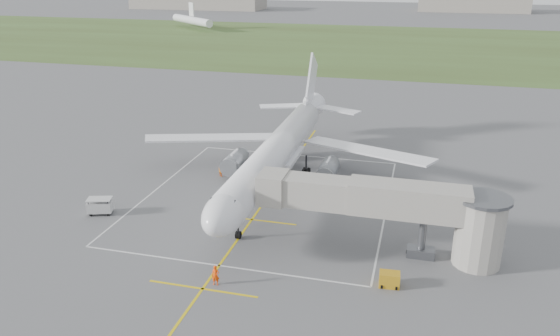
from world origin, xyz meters
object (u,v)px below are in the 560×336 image
(ramp_worker_nose, at_px, (215,275))
(ramp_worker_wing, at_px, (221,170))
(baggage_cart, at_px, (100,206))
(gpu_unit, at_px, (389,280))
(airliner, at_px, (277,151))
(jet_bridge, at_px, (400,209))

(ramp_worker_nose, xyz_separation_m, ramp_worker_wing, (-8.74, 24.50, -0.13))
(baggage_cart, relative_size, ramp_worker_nose, 1.63)
(gpu_unit, bearing_deg, ramp_worker_nose, -170.17)
(baggage_cart, bearing_deg, ramp_worker_wing, 40.87)
(airliner, bearing_deg, baggage_cart, -140.87)
(jet_bridge, height_order, baggage_cart, jet_bridge)
(jet_bridge, distance_m, ramp_worker_wing, 28.20)
(jet_bridge, xyz_separation_m, gpu_unit, (-0.23, -5.94, -4.09))
(gpu_unit, xyz_separation_m, baggage_cart, (-32.27, 6.54, 0.29))
(baggage_cart, bearing_deg, jet_bridge, -18.31)
(airliner, relative_size, ramp_worker_nose, 25.38)
(ramp_worker_nose, bearing_deg, ramp_worker_wing, 102.28)
(baggage_cart, xyz_separation_m, ramp_worker_nose, (17.65, -10.17, -0.02))
(gpu_unit, bearing_deg, baggage_cart, 164.43)
(airliner, bearing_deg, ramp_worker_nose, -87.91)
(ramp_worker_nose, bearing_deg, airliner, 84.73)
(jet_bridge, relative_size, ramp_worker_nose, 12.70)
(baggage_cart, bearing_deg, ramp_worker_nose, -47.21)
(jet_bridge, relative_size, gpu_unit, 12.67)
(baggage_cart, height_order, ramp_worker_wing, baggage_cart)
(jet_bridge, xyz_separation_m, baggage_cart, (-32.50, 0.60, -3.80))
(gpu_unit, xyz_separation_m, ramp_worker_nose, (-14.62, -3.63, 0.27))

